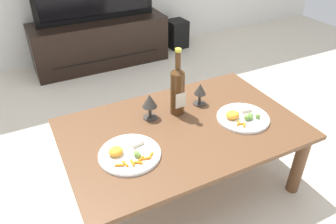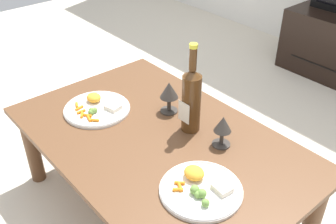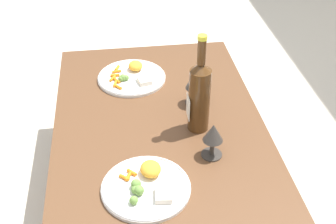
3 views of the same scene
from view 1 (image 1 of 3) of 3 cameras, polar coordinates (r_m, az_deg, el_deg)
ground_plane at (r=2.02m, az=2.29°, el=-12.37°), size 6.40×6.40×0.00m
dining_table at (r=1.78m, az=2.55°, el=-4.30°), size 1.26×0.81×0.42m
tv_stand at (r=3.41m, az=-11.79°, el=11.85°), size 1.31×0.44×0.45m
floor_speaker at (r=3.79m, az=1.54°, el=13.53°), size 0.22×0.22×0.31m
wine_bottle at (r=1.78m, az=1.68°, el=4.07°), size 0.08×0.08×0.39m
goblet_left at (r=1.76m, az=-3.23°, el=1.73°), size 0.08×0.08×0.15m
goblet_right at (r=1.90m, az=5.65°, el=3.75°), size 0.07×0.07×0.14m
dinner_plate_left at (r=1.57m, az=-6.83°, el=-7.22°), size 0.30×0.30×0.05m
dinner_plate_right at (r=1.84m, az=12.90°, el=-0.86°), size 0.29×0.29×0.05m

